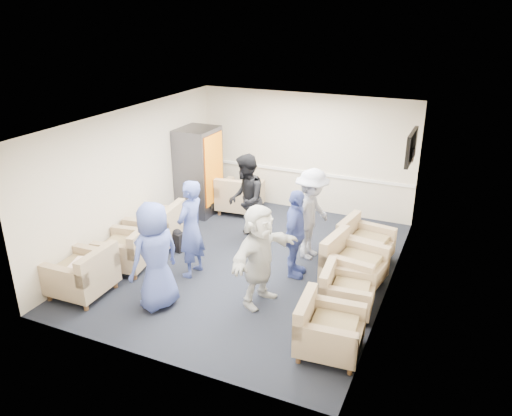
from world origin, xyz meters
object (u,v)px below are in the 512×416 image
at_px(vending_machine, 199,171).
at_px(person_back_right, 311,214).
at_px(armchair_left_mid, 128,251).
at_px(person_front_left, 155,256).
at_px(armchair_right_midnear, 344,293).
at_px(armchair_right_far, 362,244).
at_px(armchair_left_far, 159,228).
at_px(armchair_right_near, 326,331).
at_px(armchair_left_near, 84,275).
at_px(person_back_left, 246,200).
at_px(person_mid_right, 295,234).
at_px(armchair_corner, 239,197).
at_px(person_mid_left, 191,229).
at_px(person_front_right, 259,255).
at_px(armchair_right_midfar, 351,265).

xyz_separation_m(vending_machine, person_back_right, (3.02, -1.11, -0.11)).
bearing_deg(armchair_left_mid, person_front_left, 46.39).
height_order(armchair_right_midnear, armchair_right_far, armchair_right_far).
xyz_separation_m(armchair_left_far, armchair_right_far, (3.84, 0.95, -0.02)).
relative_size(armchair_left_mid, armchair_left_far, 0.97).
distance_m(armchair_right_near, vending_machine, 5.58).
xyz_separation_m(armchair_left_near, person_back_left, (1.58, 2.86, 0.55)).
distance_m(armchair_right_near, person_front_left, 2.80).
xyz_separation_m(armchair_left_mid, person_back_right, (2.86, 1.76, 0.53)).
bearing_deg(person_front_left, armchair_right_far, 156.84).
relative_size(armchair_left_mid, armchair_right_far, 1.01).
bearing_deg(person_mid_right, vending_machine, 52.25).
distance_m(armchair_right_near, armchair_corner, 5.22).
bearing_deg(person_back_left, armchair_corner, -170.37).
bearing_deg(armchair_corner, person_back_left, 114.73).
bearing_deg(person_mid_left, vending_machine, -149.93).
distance_m(armchair_right_near, person_back_left, 3.67).
bearing_deg(vending_machine, armchair_corner, 22.54).
height_order(armchair_right_far, vending_machine, vending_machine).
relative_size(armchair_left_near, armchair_left_mid, 0.94).
distance_m(armchair_left_mid, person_back_left, 2.43).
relative_size(armchair_right_near, vending_machine, 0.47).
bearing_deg(person_front_right, armchair_right_midfar, -32.45).
relative_size(armchair_right_near, armchair_right_midfar, 0.88).
bearing_deg(armchair_right_near, armchair_right_midnear, -3.18).
bearing_deg(armchair_left_near, person_mid_left, 135.17).
xyz_separation_m(armchair_right_midnear, person_back_right, (-1.05, 1.53, 0.56)).
distance_m(armchair_left_near, person_back_right, 4.10).
xyz_separation_m(armchair_right_midfar, person_front_right, (-1.20, -1.13, 0.47)).
relative_size(armchair_corner, person_back_left, 0.55).
bearing_deg(armchair_right_midfar, person_back_right, 62.33).
xyz_separation_m(person_back_right, person_front_right, (-0.25, -1.83, -0.03)).
relative_size(armchair_left_far, person_front_right, 0.61).
bearing_deg(armchair_corner, person_back_right, 140.63).
distance_m(armchair_corner, person_mid_right, 3.13).
xyz_separation_m(armchair_right_near, person_mid_right, (-1.12, 1.83, 0.46)).
distance_m(armchair_left_far, armchair_right_near, 4.41).
distance_m(armchair_right_far, person_mid_right, 1.47).
height_order(armchair_left_far, vending_machine, vending_machine).
distance_m(armchair_corner, person_mid_left, 3.01).
height_order(armchair_left_near, person_mid_right, person_mid_right).
xyz_separation_m(armchair_right_far, armchair_corner, (-3.13, 1.23, 0.02)).
bearing_deg(person_back_left, armchair_left_mid, -60.28).
bearing_deg(armchair_right_midfar, person_mid_right, 103.39).
bearing_deg(armchair_right_midnear, armchair_right_midfar, 2.16).
bearing_deg(armchair_right_midnear, person_back_right, 29.72).
bearing_deg(armchair_left_far, person_mid_right, 82.26).
bearing_deg(person_front_right, person_mid_left, 90.38).
relative_size(armchair_corner, vending_machine, 0.51).
distance_m(armchair_left_far, armchair_right_far, 3.96).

